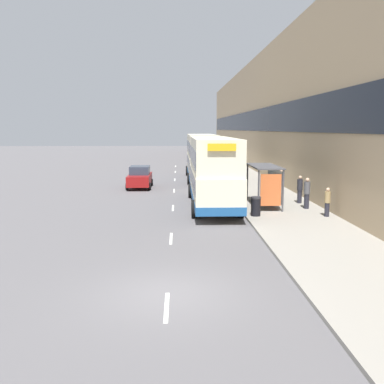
{
  "coord_description": "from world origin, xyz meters",
  "views": [
    {
      "loc": [
        0.34,
        -12.1,
        4.85
      ],
      "look_at": [
        1.31,
        17.88,
        0.4
      ],
      "focal_mm": 40.0,
      "sensor_mm": 36.0,
      "label": 1
    }
  ],
  "objects_px": {
    "bus_shelter": "(268,178)",
    "pedestrian_2": "(300,189)",
    "litter_bin": "(256,206)",
    "pedestrian_4": "(281,182)",
    "pedestrian_1": "(327,202)",
    "double_decker_bus_ahead": "(202,156)",
    "car_0": "(140,177)",
    "double_decker_bus_near": "(213,170)",
    "pedestrian_3": "(238,184)",
    "pedestrian_at_shelter": "(307,193)"
  },
  "relations": [
    {
      "from": "pedestrian_1",
      "to": "pedestrian_2",
      "type": "bearing_deg",
      "value": 94.07
    },
    {
      "from": "pedestrian_at_shelter",
      "to": "pedestrian_3",
      "type": "relative_size",
      "value": 0.99
    },
    {
      "from": "car_0",
      "to": "litter_bin",
      "type": "xyz_separation_m",
      "value": [
        7.39,
        -12.39,
        -0.21
      ]
    },
    {
      "from": "pedestrian_2",
      "to": "pedestrian_4",
      "type": "bearing_deg",
      "value": 94.18
    },
    {
      "from": "bus_shelter",
      "to": "pedestrian_at_shelter",
      "type": "height_order",
      "value": "bus_shelter"
    },
    {
      "from": "car_0",
      "to": "pedestrian_at_shelter",
      "type": "bearing_deg",
      "value": 136.18
    },
    {
      "from": "double_decker_bus_near",
      "to": "double_decker_bus_ahead",
      "type": "height_order",
      "value": "same"
    },
    {
      "from": "double_decker_bus_near",
      "to": "litter_bin",
      "type": "height_order",
      "value": "double_decker_bus_near"
    },
    {
      "from": "double_decker_bus_near",
      "to": "pedestrian_4",
      "type": "bearing_deg",
      "value": 38.48
    },
    {
      "from": "pedestrian_1",
      "to": "pedestrian_3",
      "type": "distance_m",
      "value": 7.44
    },
    {
      "from": "pedestrian_at_shelter",
      "to": "pedestrian_2",
      "type": "xyz_separation_m",
      "value": [
        0.11,
        1.89,
        -0.04
      ]
    },
    {
      "from": "car_0",
      "to": "pedestrian_1",
      "type": "relative_size",
      "value": 2.72
    },
    {
      "from": "car_0",
      "to": "litter_bin",
      "type": "height_order",
      "value": "car_0"
    },
    {
      "from": "car_0",
      "to": "pedestrian_at_shelter",
      "type": "relative_size",
      "value": 2.33
    },
    {
      "from": "pedestrian_3",
      "to": "double_decker_bus_near",
      "type": "bearing_deg",
      "value": -128.35
    },
    {
      "from": "double_decker_bus_ahead",
      "to": "litter_bin",
      "type": "bearing_deg",
      "value": -83.64
    },
    {
      "from": "bus_shelter",
      "to": "pedestrian_1",
      "type": "xyz_separation_m",
      "value": [
        2.6,
        -3.08,
        -0.93
      ]
    },
    {
      "from": "pedestrian_2",
      "to": "pedestrian_3",
      "type": "distance_m",
      "value": 4.2
    },
    {
      "from": "bus_shelter",
      "to": "pedestrian_2",
      "type": "distance_m",
      "value": 2.7
    },
    {
      "from": "bus_shelter",
      "to": "pedestrian_4",
      "type": "relative_size",
      "value": 2.42
    },
    {
      "from": "bus_shelter",
      "to": "double_decker_bus_near",
      "type": "xyz_separation_m",
      "value": [
        -3.3,
        0.77,
        0.41
      ]
    },
    {
      "from": "litter_bin",
      "to": "pedestrian_1",
      "type": "bearing_deg",
      "value": -4.58
    },
    {
      "from": "bus_shelter",
      "to": "pedestrian_4",
      "type": "height_order",
      "value": "bus_shelter"
    },
    {
      "from": "pedestrian_3",
      "to": "pedestrian_2",
      "type": "bearing_deg",
      "value": -29.73
    },
    {
      "from": "pedestrian_at_shelter",
      "to": "litter_bin",
      "type": "xyz_separation_m",
      "value": [
        -3.41,
        -2.03,
        -0.41
      ]
    },
    {
      "from": "bus_shelter",
      "to": "pedestrian_2",
      "type": "xyz_separation_m",
      "value": [
        2.3,
        1.14,
        -0.84
      ]
    },
    {
      "from": "pedestrian_at_shelter",
      "to": "pedestrian_4",
      "type": "distance_m",
      "value": 5.74
    },
    {
      "from": "double_decker_bus_near",
      "to": "bus_shelter",
      "type": "bearing_deg",
      "value": -13.11
    },
    {
      "from": "double_decker_bus_near",
      "to": "pedestrian_1",
      "type": "xyz_separation_m",
      "value": [
        5.89,
        -3.85,
        -1.34
      ]
    },
    {
      "from": "double_decker_bus_near",
      "to": "double_decker_bus_ahead",
      "type": "distance_m",
      "value": 14.36
    },
    {
      "from": "double_decker_bus_near",
      "to": "litter_bin",
      "type": "relative_size",
      "value": 10.31
    },
    {
      "from": "pedestrian_at_shelter",
      "to": "pedestrian_1",
      "type": "bearing_deg",
      "value": -79.94
    },
    {
      "from": "double_decker_bus_ahead",
      "to": "pedestrian_3",
      "type": "height_order",
      "value": "double_decker_bus_ahead"
    },
    {
      "from": "double_decker_bus_ahead",
      "to": "litter_bin",
      "type": "distance_m",
      "value": 18.08
    },
    {
      "from": "bus_shelter",
      "to": "pedestrian_at_shelter",
      "type": "relative_size",
      "value": 2.28
    },
    {
      "from": "double_decker_bus_near",
      "to": "pedestrian_3",
      "type": "relative_size",
      "value": 5.82
    },
    {
      "from": "bus_shelter",
      "to": "double_decker_bus_ahead",
      "type": "bearing_deg",
      "value": 102.0
    },
    {
      "from": "litter_bin",
      "to": "pedestrian_4",
      "type": "bearing_deg",
      "value": 67.36
    },
    {
      "from": "car_0",
      "to": "pedestrian_3",
      "type": "height_order",
      "value": "pedestrian_3"
    },
    {
      "from": "double_decker_bus_near",
      "to": "car_0",
      "type": "relative_size",
      "value": 2.52
    },
    {
      "from": "double_decker_bus_ahead",
      "to": "car_0",
      "type": "relative_size",
      "value": 2.6
    },
    {
      "from": "double_decker_bus_ahead",
      "to": "pedestrian_4",
      "type": "bearing_deg",
      "value": -62.7
    },
    {
      "from": "pedestrian_at_shelter",
      "to": "double_decker_bus_ahead",
      "type": "bearing_deg",
      "value": 108.79
    },
    {
      "from": "double_decker_bus_ahead",
      "to": "car_0",
      "type": "height_order",
      "value": "double_decker_bus_ahead"
    },
    {
      "from": "pedestrian_1",
      "to": "pedestrian_3",
      "type": "relative_size",
      "value": 0.85
    },
    {
      "from": "bus_shelter",
      "to": "litter_bin",
      "type": "relative_size",
      "value": 4.0
    },
    {
      "from": "litter_bin",
      "to": "pedestrian_3",
      "type": "bearing_deg",
      "value": 91.24
    },
    {
      "from": "pedestrian_4",
      "to": "double_decker_bus_near",
      "type": "bearing_deg",
      "value": -141.52
    },
    {
      "from": "bus_shelter",
      "to": "pedestrian_at_shelter",
      "type": "xyz_separation_m",
      "value": [
        2.18,
        -0.74,
        -0.79
      ]
    },
    {
      "from": "double_decker_bus_ahead",
      "to": "bus_shelter",
      "type": "bearing_deg",
      "value": -78.0
    }
  ]
}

